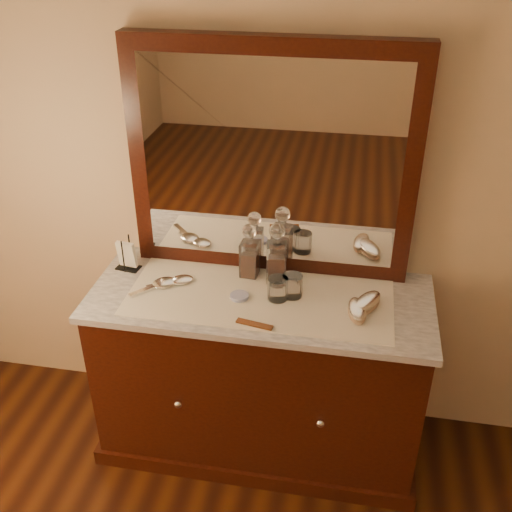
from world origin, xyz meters
name	(u,v)px	position (x,y,z in m)	size (l,w,h in m)	color
dresser_cabinet	(260,375)	(0.00, 1.96, 0.41)	(1.40, 0.55, 0.82)	black
dresser_plinth	(260,432)	(0.00, 1.96, 0.04)	(1.46, 0.59, 0.08)	black
knob_left	(178,404)	(-0.30, 1.67, 0.45)	(0.04, 0.04, 0.04)	silver
knob_right	(321,423)	(0.30, 1.67, 0.45)	(0.04, 0.04, 0.04)	silver
marble_top	(260,298)	(0.00, 1.96, 0.83)	(1.44, 0.59, 0.03)	white
mirror_frame	(271,162)	(0.00, 2.20, 1.35)	(1.20, 0.08, 1.00)	black
mirror_glass	(270,165)	(0.00, 2.17, 1.35)	(1.06, 0.01, 0.86)	white
lace_runner	(259,298)	(0.00, 1.94, 0.85)	(1.10, 0.45, 0.00)	beige
pin_dish	(239,296)	(-0.08, 1.92, 0.86)	(0.08, 0.08, 0.01)	white
comb	(254,324)	(0.01, 1.74, 0.86)	(0.15, 0.03, 0.01)	brown
napkin_rack	(127,256)	(-0.62, 2.06, 0.91)	(0.11, 0.08, 0.16)	black
decanter_left	(249,256)	(-0.07, 2.10, 0.95)	(0.08, 0.08, 0.25)	#8C3914
decanter_right	(277,259)	(0.05, 2.08, 0.96)	(0.09, 0.09, 0.28)	#8C3914
brush_near	(357,311)	(0.40, 1.88, 0.88)	(0.09, 0.17, 0.04)	#97775C
brush_far	(367,303)	(0.44, 1.94, 0.88)	(0.15, 0.19, 0.05)	#97775C
hand_mirror_outer	(160,284)	(-0.43, 1.94, 0.86)	(0.19, 0.20, 0.02)	silver
hand_mirror_inner	(178,281)	(-0.37, 1.98, 0.86)	(0.20, 0.15, 0.02)	silver
tumblers	(285,287)	(0.10, 1.96, 0.90)	(0.14, 0.12, 0.10)	white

